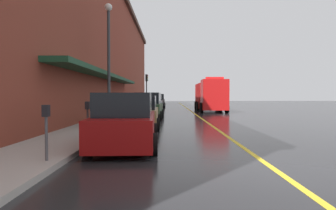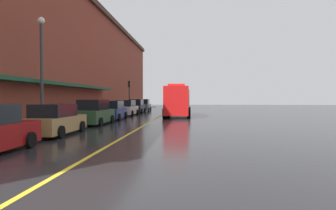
% 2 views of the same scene
% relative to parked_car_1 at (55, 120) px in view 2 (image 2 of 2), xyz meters
% --- Properties ---
extents(ground_plane, '(112.00, 112.00, 0.00)m').
position_rel_parked_car_1_xyz_m(ground_plane, '(3.90, 16.31, -0.79)').
color(ground_plane, '#232326').
extents(sidewalk_left, '(2.40, 70.00, 0.15)m').
position_rel_parked_car_1_xyz_m(sidewalk_left, '(-2.30, 16.31, -0.71)').
color(sidewalk_left, '#ADA8A0').
rests_on(sidewalk_left, ground).
extents(lane_center_stripe, '(0.16, 70.00, 0.01)m').
position_rel_parked_car_1_xyz_m(lane_center_stripe, '(3.90, 16.31, -0.78)').
color(lane_center_stripe, gold).
rests_on(lane_center_stripe, ground).
extents(brick_building_left, '(11.55, 64.00, 12.98)m').
position_rel_parked_car_1_xyz_m(brick_building_left, '(-8.69, 15.30, 5.71)').
color(brick_building_left, brown).
rests_on(brick_building_left, ground).
extents(parked_car_1, '(2.08, 4.46, 1.68)m').
position_rel_parked_car_1_xyz_m(parked_car_1, '(0.00, 0.00, 0.00)').
color(parked_car_1, '#A5844C').
rests_on(parked_car_1, ground).
extents(parked_car_2, '(2.21, 4.23, 1.89)m').
position_rel_parked_car_1_xyz_m(parked_car_2, '(0.03, 5.97, 0.09)').
color(parked_car_2, '#2D5133').
rests_on(parked_car_2, ground).
extents(parked_car_3, '(2.16, 4.69, 1.76)m').
position_rel_parked_car_1_xyz_m(parked_car_3, '(-0.04, 11.18, 0.04)').
color(parked_car_3, navy).
rests_on(parked_car_3, ground).
extents(parked_car_4, '(2.10, 4.66, 1.79)m').
position_rel_parked_car_1_xyz_m(parked_car_4, '(-0.15, 17.28, 0.05)').
color(parked_car_4, silver).
rests_on(parked_car_4, ground).
extents(parked_car_5, '(1.99, 4.20, 1.86)m').
position_rel_parked_car_1_xyz_m(parked_car_5, '(-0.09, 22.96, 0.07)').
color(parked_car_5, black).
rests_on(parked_car_5, ground).
extents(parked_car_6, '(2.25, 4.20, 1.87)m').
position_rel_parked_car_1_xyz_m(parked_car_6, '(-0.04, 27.93, 0.08)').
color(parked_car_6, '#595B60').
rests_on(parked_car_6, ground).
extents(fire_truck, '(2.76, 8.18, 3.43)m').
position_rel_parked_car_1_xyz_m(fire_truck, '(5.87, 16.00, 0.84)').
color(fire_truck, red).
rests_on(fire_truck, ground).
extents(parking_meter_0, '(0.14, 0.18, 1.33)m').
position_rel_parked_car_1_xyz_m(parking_meter_0, '(-1.45, 9.35, 0.27)').
color(parking_meter_0, '#4C4C51').
rests_on(parking_meter_0, sidewalk_left).
extents(parking_meter_1, '(0.14, 0.18, 1.33)m').
position_rel_parked_car_1_xyz_m(parking_meter_1, '(-1.45, 27.12, 0.27)').
color(parking_meter_1, '#4C4C51').
rests_on(parking_meter_1, sidewalk_left).
extents(street_lamp_left, '(0.44, 0.44, 6.94)m').
position_rel_parked_car_1_xyz_m(street_lamp_left, '(-2.05, 2.35, 3.61)').
color(street_lamp_left, '#33383D').
rests_on(street_lamp_left, sidewalk_left).
extents(traffic_light_near, '(0.38, 0.36, 4.30)m').
position_rel_parked_car_1_xyz_m(traffic_light_near, '(-1.39, 24.21, 2.37)').
color(traffic_light_near, '#232326').
rests_on(traffic_light_near, sidewalk_left).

